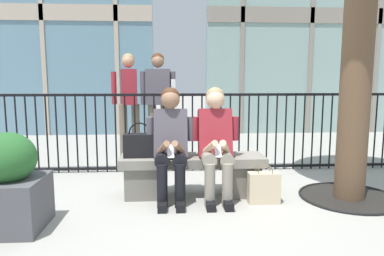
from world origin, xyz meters
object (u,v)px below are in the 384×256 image
at_px(shopping_bag, 264,187).
at_px(bystander_further_back, 129,98).
at_px(seated_person_with_phone, 171,140).
at_px(handbag_on_bench, 140,145).
at_px(bystander_at_railing, 158,98).
at_px(stone_bench, 193,172).
at_px(planter, 9,185).
at_px(seated_person_companion, 216,140).

bearing_deg(shopping_bag, bystander_further_back, 126.51).
xyz_separation_m(seated_person_with_phone, handbag_on_bench, (-0.34, 0.12, -0.06)).
distance_m(seated_person_with_phone, shopping_bag, 1.10).
xyz_separation_m(handbag_on_bench, bystander_at_railing, (0.15, 1.81, 0.42)).
height_order(handbag_on_bench, bystander_further_back, bystander_further_back).
relative_size(stone_bench, bystander_further_back, 0.94).
bearing_deg(planter, stone_bench, 26.35).
bearing_deg(shopping_bag, stone_bench, 157.17).
distance_m(shopping_bag, bystander_further_back, 2.87).
bearing_deg(bystander_at_railing, shopping_bag, -61.07).
bearing_deg(stone_bench, seated_person_with_phone, -151.98).
xyz_separation_m(stone_bench, seated_person_companion, (0.24, -0.13, 0.38)).
relative_size(seated_person_with_phone, bystander_at_railing, 0.71).
bearing_deg(seated_person_with_phone, bystander_further_back, 108.10).
distance_m(stone_bench, seated_person_companion, 0.47).
distance_m(handbag_on_bench, bystander_further_back, 1.98).
height_order(stone_bench, bystander_further_back, bystander_further_back).
relative_size(shopping_bag, bystander_further_back, 0.25).
xyz_separation_m(shopping_bag, planter, (-2.36, -0.50, 0.22)).
bearing_deg(seated_person_with_phone, planter, -153.95).
distance_m(stone_bench, shopping_bag, 0.80).
height_order(stone_bench, planter, planter).
relative_size(shopping_bag, planter, 0.50).
height_order(seated_person_with_phone, planter, seated_person_with_phone).
distance_m(stone_bench, seated_person_with_phone, 0.47).
height_order(seated_person_with_phone, shopping_bag, seated_person_with_phone).
height_order(seated_person_companion, bystander_at_railing, bystander_at_railing).
distance_m(shopping_bag, bystander_at_railing, 2.54).
relative_size(shopping_bag, bystander_at_railing, 0.25).
xyz_separation_m(shopping_bag, bystander_further_back, (-1.64, 2.21, 0.83)).
height_order(bystander_further_back, planter, bystander_further_back).
bearing_deg(bystander_further_back, seated_person_with_phone, -71.90).
bearing_deg(stone_bench, bystander_at_railing, 103.54).
bearing_deg(seated_person_companion, bystander_further_back, 119.46).
height_order(seated_person_companion, bystander_further_back, bystander_further_back).
distance_m(seated_person_with_phone, bystander_further_back, 2.17).
height_order(stone_bench, seated_person_companion, seated_person_companion).
bearing_deg(bystander_at_railing, planter, -114.72).
bearing_deg(handbag_on_bench, bystander_further_back, 99.67).
distance_m(bystander_at_railing, bystander_further_back, 0.49).
bearing_deg(handbag_on_bench, bystander_at_railing, 85.33).
distance_m(bystander_at_railing, planter, 2.93).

